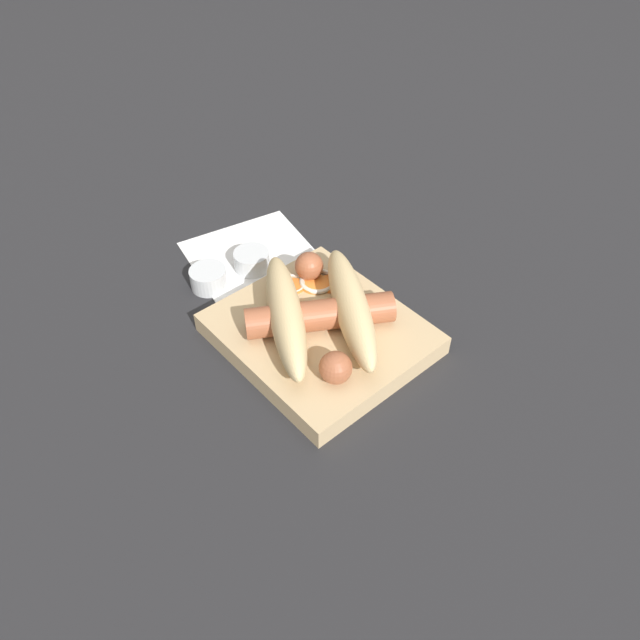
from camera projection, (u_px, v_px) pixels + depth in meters
name	position (u px, v px, depth m)	size (l,w,h in m)	color
ground_plane	(320.00, 341.00, 0.73)	(3.00, 3.00, 0.00)	#232326
food_tray	(320.00, 334.00, 0.72)	(0.22, 0.20, 0.02)	tan
bread_roll	(319.00, 310.00, 0.70)	(0.23, 0.20, 0.05)	#DBBC84
sausage	(321.00, 313.00, 0.70)	(0.18, 0.16, 0.04)	#9E5638
pickled_veggies	(312.00, 283.00, 0.76)	(0.07, 0.07, 0.01)	orange
napkin	(253.00, 257.00, 0.84)	(0.19, 0.19, 0.00)	white
condiment_cup_near	(252.00, 262.00, 0.82)	(0.05, 0.05, 0.03)	silver
condiment_cup_far	(209.00, 279.00, 0.79)	(0.05, 0.05, 0.03)	silver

